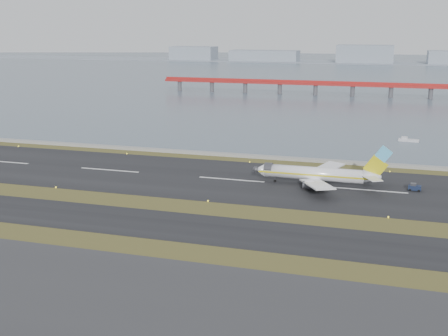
{
  "coord_description": "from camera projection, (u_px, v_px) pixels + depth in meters",
  "views": [
    {
      "loc": [
        43.26,
        -124.43,
        43.98
      ],
      "look_at": [
        0.06,
        22.0,
        5.55
      ],
      "focal_mm": 45.0,
      "sensor_mm": 36.0,
      "label": 1
    }
  ],
  "objects": [
    {
      "name": "ground",
      "position": [
        199.0,
        211.0,
        138.34
      ],
      "size": [
        1000.0,
        1000.0,
        0.0
      ],
      "primitive_type": "plane",
      "color": "#394318",
      "rests_on": "ground"
    },
    {
      "name": "apron_strip",
      "position": [
        84.0,
        318.0,
        87.17
      ],
      "size": [
        1000.0,
        50.0,
        0.1
      ],
      "primitive_type": "cube",
      "color": "#313133",
      "rests_on": "ground"
    },
    {
      "name": "taxiway_strip",
      "position": [
        181.0,
        227.0,
        127.17
      ],
      "size": [
        1000.0,
        18.0,
        0.1
      ],
      "primitive_type": "cube",
      "color": "black",
      "rests_on": "ground"
    },
    {
      "name": "runway_strip",
      "position": [
        231.0,
        180.0,
        166.23
      ],
      "size": [
        1000.0,
        45.0,
        0.1
      ],
      "primitive_type": "cube",
      "color": "black",
      "rests_on": "ground"
    },
    {
      "name": "seawall",
      "position": [
        255.0,
        156.0,
        194.02
      ],
      "size": [
        1000.0,
        2.5,
        1.0
      ],
      "primitive_type": "cube",
      "color": "gray",
      "rests_on": "ground"
    },
    {
      "name": "bay_water",
      "position": [
        347.0,
        72.0,
        566.19
      ],
      "size": [
        1400.0,
        800.0,
        1.3
      ],
      "primitive_type": "cube",
      "color": "#495A68",
      "rests_on": "ground"
    },
    {
      "name": "red_pier",
      "position": [
        353.0,
        85.0,
        363.6
      ],
      "size": [
        260.0,
        5.0,
        10.2
      ],
      "color": "#A31E1C",
      "rests_on": "ground"
    },
    {
      "name": "far_shoreline",
      "position": [
        368.0,
        58.0,
        709.78
      ],
      "size": [
        1400.0,
        80.0,
        60.5
      ],
      "color": "#86919F",
      "rests_on": "ground"
    },
    {
      "name": "airliner",
      "position": [
        319.0,
        174.0,
        159.21
      ],
      "size": [
        38.52,
        32.89,
        12.8
      ],
      "color": "white",
      "rests_on": "ground"
    },
    {
      "name": "pushback_tug",
      "position": [
        414.0,
        187.0,
        154.66
      ],
      "size": [
        3.51,
        2.22,
        2.17
      ],
      "rotation": [
        0.0,
        0.0,
        -0.07
      ],
      "color": "#141D37",
      "rests_on": "ground"
    },
    {
      "name": "workboat_near",
      "position": [
        408.0,
        140.0,
        221.76
      ],
      "size": [
        8.04,
        3.4,
        1.89
      ],
      "rotation": [
        0.0,
        0.0,
        -0.12
      ],
      "color": "silver",
      "rests_on": "ground"
    }
  ]
}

